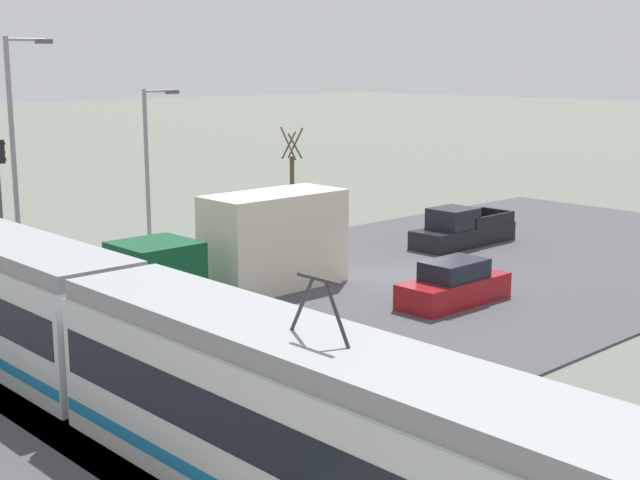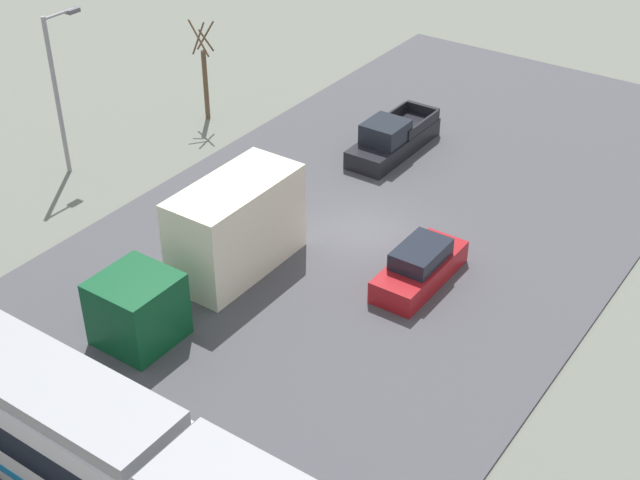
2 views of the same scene
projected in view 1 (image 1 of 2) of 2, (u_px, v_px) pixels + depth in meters
ground_plane at (413, 280)px, 35.01m from camera, size 320.00×320.00×0.00m
road_surface at (413, 279)px, 35.00m from camera, size 19.22×42.45×0.08m
rail_bed at (43, 371)px, 24.59m from camera, size 71.88×4.40×0.22m
light_rail_tram at (112, 342)px, 21.51m from camera, size 29.04×2.66×4.62m
box_truck at (248, 248)px, 32.58m from camera, size 2.51×9.22×3.58m
pickup_truck at (462, 230)px, 41.31m from camera, size 1.91×5.62×1.79m
sedan_car_0 at (454, 285)px, 31.28m from camera, size 1.73×4.45×1.54m
traffic_light_pole at (1, 187)px, 35.94m from camera, size 0.28×0.47×5.37m
street_tree at (292, 181)px, 46.57m from camera, size 1.21×1.00×5.12m
street_lamp_near_crossing at (17, 143)px, 34.70m from camera, size 0.36×1.95×9.40m
street_lamp_mid_block at (150, 153)px, 42.18m from camera, size 0.36×1.95×7.20m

